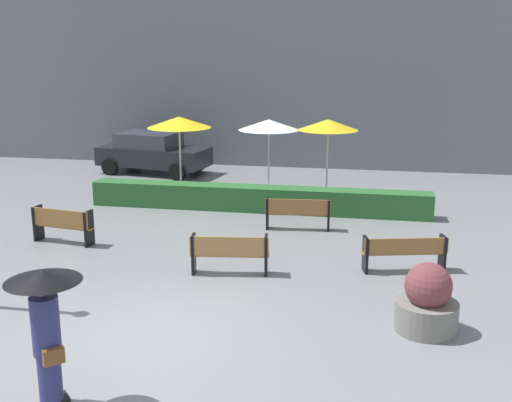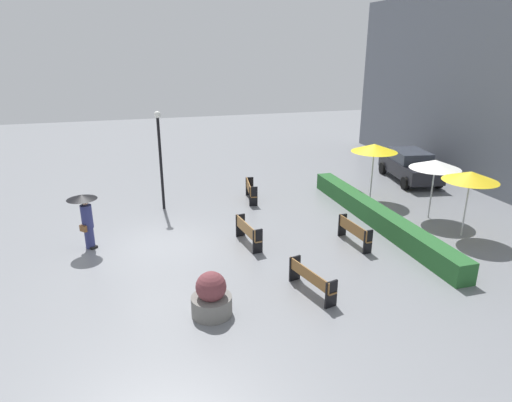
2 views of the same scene
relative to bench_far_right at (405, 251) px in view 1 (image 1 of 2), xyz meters
name	(u,v)px [view 1 (image 1 of 2)]	position (x,y,z in m)	size (l,w,h in m)	color
ground_plane	(148,331)	(-4.46, -3.87, -0.47)	(60.00, 60.00, 0.00)	gray
bench_far_right	(405,251)	(0.00, 0.00, 0.00)	(1.85, 0.80, 0.79)	olive
bench_far_left	(62,223)	(-8.31, 0.49, 0.05)	(1.66, 0.60, 0.89)	olive
bench_back_row	(298,211)	(-2.68, 2.76, 0.04)	(1.77, 0.47, 0.86)	olive
bench_mid_center	(230,252)	(-3.71, -0.88, 0.04)	(1.71, 0.57, 0.87)	#9E7242
pedestrian_with_umbrella	(46,317)	(-4.95, -6.30, 0.85)	(1.01, 1.01, 2.00)	navy
planter_pot	(427,302)	(0.26, -2.92, 0.05)	(1.08, 1.08, 1.23)	slate
patio_umbrella_yellow	(179,122)	(-6.90, 5.84, 1.96)	(2.04, 2.04, 2.61)	silver
patio_umbrella_white	(269,125)	(-4.19, 7.01, 1.80)	(2.00, 2.00, 2.45)	silver
patio_umbrella_yellow_far	(328,125)	(-2.25, 7.03, 1.84)	(1.95, 1.95, 2.49)	silver
hedge_strip	(257,199)	(-4.11, 4.53, -0.10)	(10.18, 0.70, 0.74)	#28602D
building_facade	(284,48)	(-4.46, 12.13, 4.24)	(28.00, 1.20, 9.43)	slate
parked_car	(153,152)	(-9.12, 9.37, 0.35)	(4.43, 2.50, 1.57)	black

